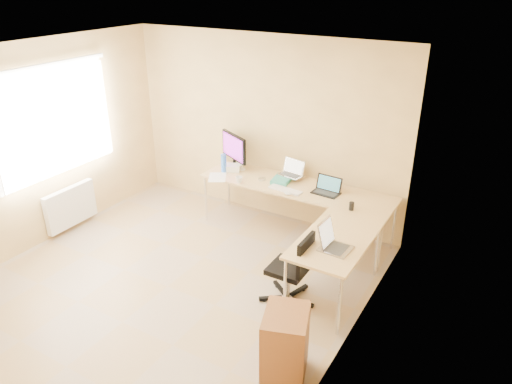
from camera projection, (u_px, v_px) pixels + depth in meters
The scene contains 25 objects.
floor at pixel (167, 286), 5.59m from camera, with size 4.50×4.50×0.00m, color gray.
ceiling at pixel (146, 57), 4.49m from camera, with size 4.50×4.50×0.00m, color white.
wall_back at pixel (264, 128), 6.79m from camera, with size 4.50×4.50×0.00m, color #E0BD79.
wall_left at pixel (29, 150), 6.00m from camera, with size 4.50×4.50×0.00m, color #E0BD79.
wall_right at pixel (348, 236), 4.07m from camera, with size 4.50×4.50×0.00m, color #E0BD79.
desk_main at pixel (295, 210), 6.54m from camera, with size 2.65×0.70×0.73m, color tan.
desk_return at pixel (334, 266), 5.31m from camera, with size 0.70×1.30×0.73m, color tan.
monitor at pixel (234, 151), 6.86m from camera, with size 0.60×0.19×0.51m, color black.
book_stack at pixel (282, 180), 6.51m from camera, with size 0.23×0.31×0.05m, color teal.
laptop_center at pixel (291, 168), 6.53m from camera, with size 0.33×0.25×0.21m, color silver.
laptop_black at pixel (326, 186), 6.13m from camera, with size 0.35×0.25×0.22m, color black.
keyboard at pixel (285, 190), 6.25m from camera, with size 0.46×0.13×0.02m, color silver.
mouse at pixel (288, 193), 6.13m from camera, with size 0.10×0.06×0.04m, color silver.
mug at pixel (239, 180), 6.46m from camera, with size 0.09×0.09×0.09m, color silver.
cd_stack at pixel (262, 179), 6.56m from camera, with size 0.10×0.10×0.03m, color silver.
water_bottle at pixel (224, 163), 6.77m from camera, with size 0.08×0.08×0.27m, color blue.
papers at pixel (217, 177), 6.64m from camera, with size 0.23×0.33×0.01m, color white.
white_box at pixel (232, 168), 6.86m from camera, with size 0.24×0.17×0.09m, color silver.
desk_fan at pixel (242, 161), 6.84m from camera, with size 0.21×0.21×0.26m, color silver.
black_cup at pixel (351, 206), 5.73m from camera, with size 0.06×0.06×0.10m, color black.
laptop_return at pixel (336, 239), 4.90m from camera, with size 0.28×0.36×0.24m, color #9998A6.
office_chair at pixel (288, 262), 5.15m from camera, with size 0.52×0.52×0.86m, color black.
cabinet at pixel (285, 344), 4.23m from camera, with size 0.38×0.47×0.65m, color #A37D41.
radiator at pixel (71, 206), 6.68m from camera, with size 0.09×0.80×0.55m, color white.
window at pixel (54, 123), 6.18m from camera, with size 0.10×1.80×1.40m, color white.
Camera 1 is at (3.22, -3.44, 3.36)m, focal length 33.77 mm.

